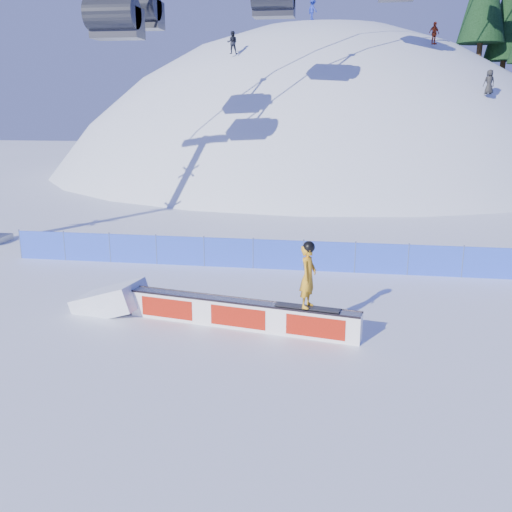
# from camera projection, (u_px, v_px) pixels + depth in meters

# --- Properties ---
(ground) EXTENTS (160.00, 160.00, 0.00)m
(ground) POSITION_uv_depth(u_px,v_px,m) (262.00, 308.00, 18.35)
(ground) COLOR white
(ground) RESTS_ON ground
(snow_hill) EXTENTS (64.00, 64.00, 64.00)m
(snow_hill) POSITION_uv_depth(u_px,v_px,m) (316.00, 331.00, 63.09)
(snow_hill) COLOR silver
(snow_hill) RESTS_ON ground
(safety_fence) EXTENTS (22.05, 0.05, 1.30)m
(safety_fence) POSITION_uv_depth(u_px,v_px,m) (278.00, 255.00, 22.49)
(safety_fence) COLOR blue
(safety_fence) RESTS_ON ground
(rail_box) EXTENTS (7.03, 1.75, 0.85)m
(rail_box) POSITION_uv_depth(u_px,v_px,m) (240.00, 314.00, 16.65)
(rail_box) COLOR white
(rail_box) RESTS_ON ground
(snow_ramp) EXTENTS (2.45, 1.78, 1.40)m
(snow_ramp) POSITION_uv_depth(u_px,v_px,m) (111.00, 310.00, 18.16)
(snow_ramp) COLOR white
(snow_ramp) RESTS_ON ground
(snowboarder) EXTENTS (1.87, 0.74, 1.92)m
(snowboarder) POSITION_uv_depth(u_px,v_px,m) (308.00, 276.00, 15.66)
(snowboarder) COLOR black
(snowboarder) RESTS_ON rail_box
(distant_skiers) EXTENTS (19.39, 10.90, 8.07)m
(distant_skiers) POSITION_uv_depth(u_px,v_px,m) (350.00, 36.00, 44.52)
(distant_skiers) COLOR black
(distant_skiers) RESTS_ON ground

